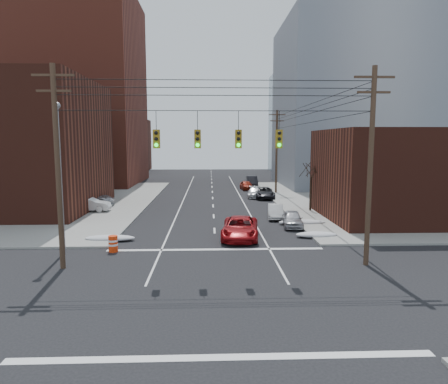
{
  "coord_description": "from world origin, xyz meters",
  "views": [
    {
      "loc": [
        -0.37,
        -18.67,
        7.0
      ],
      "look_at": [
        0.77,
        12.45,
        3.0
      ],
      "focal_mm": 32.0,
      "sensor_mm": 36.0,
      "label": 1
    }
  ],
  "objects": [
    {
      "name": "lot_car_b",
      "position": [
        -13.17,
        23.58,
        0.89
      ],
      "size": [
        5.53,
        2.96,
        1.48
      ],
      "primitive_type": "imported",
      "rotation": [
        0.0,
        0.0,
        1.67
      ],
      "color": "silver",
      "rests_on": "sidewalk_nw"
    },
    {
      "name": "building_storefront",
      "position": [
        18.0,
        16.0,
        4.0
      ],
      "size": [
        16.0,
        12.0,
        8.0
      ],
      "primitive_type": "cube",
      "color": "#491F16",
      "rests_on": "ground"
    },
    {
      "name": "utility_pole_far",
      "position": [
        8.5,
        34.0,
        5.78
      ],
      "size": [
        2.2,
        0.28,
        11.0
      ],
      "color": "#473323",
      "rests_on": "ground"
    },
    {
      "name": "sidewalk_ne",
      "position": [
        27.0,
        27.0,
        0.07
      ],
      "size": [
        40.0,
        40.0,
        0.15
      ],
      "primitive_type": "cube",
      "color": "gray",
      "rests_on": "ground"
    },
    {
      "name": "utility_pole_right",
      "position": [
        8.5,
        3.0,
        5.78
      ],
      "size": [
        2.2,
        0.28,
        11.0
      ],
      "color": "#473323",
      "rests_on": "ground"
    },
    {
      "name": "construction_barrel",
      "position": [
        -6.5,
        6.22,
        0.53
      ],
      "size": [
        0.77,
        0.77,
        1.04
      ],
      "rotation": [
        0.0,
        0.0,
        0.37
      ],
      "color": "red",
      "rests_on": "ground"
    },
    {
      "name": "parked_car_c",
      "position": [
        6.35,
        29.5,
        0.68
      ],
      "size": [
        2.46,
        5.0,
        1.37
      ],
      "primitive_type": "imported",
      "rotation": [
        0.0,
        0.0,
        -0.04
      ],
      "color": "black",
      "rests_on": "ground"
    },
    {
      "name": "lot_car_a",
      "position": [
        -12.22,
        20.25,
        0.84
      ],
      "size": [
        4.22,
        1.49,
        1.39
      ],
      "primitive_type": "imported",
      "rotation": [
        0.0,
        0.0,
        1.58
      ],
      "color": "silver",
      "rests_on": "sidewalk_nw"
    },
    {
      "name": "building_brick_far",
      "position": [
        -26.0,
        74.0,
        6.0
      ],
      "size": [
        22.0,
        18.0,
        12.0
      ],
      "primitive_type": "cube",
      "color": "#491F16",
      "rests_on": "ground"
    },
    {
      "name": "ground",
      "position": [
        0.0,
        0.0,
        0.0
      ],
      "size": [
        160.0,
        160.0,
        0.0
      ],
      "primitive_type": "plane",
      "color": "black",
      "rests_on": "ground"
    },
    {
      "name": "building_office",
      "position": [
        22.0,
        44.0,
        12.5
      ],
      "size": [
        22.0,
        20.0,
        25.0
      ],
      "primitive_type": "cube",
      "color": "gray",
      "rests_on": "ground"
    },
    {
      "name": "lot_car_d",
      "position": [
        -17.52,
        24.77,
        0.85
      ],
      "size": [
        4.32,
        2.22,
        1.41
      ],
      "primitive_type": "imported",
      "rotation": [
        0.0,
        0.0,
        1.71
      ],
      "color": "#9F9FA3",
      "rests_on": "sidewalk_nw"
    },
    {
      "name": "snow_ne",
      "position": [
        7.4,
        9.5,
        0.21
      ],
      "size": [
        3.0,
        1.08,
        0.42
      ],
      "primitive_type": "ellipsoid",
      "color": "silver",
      "rests_on": "ground"
    },
    {
      "name": "building_brick_tall",
      "position": [
        -24.0,
        48.0,
        15.0
      ],
      "size": [
        24.0,
        20.0,
        30.0
      ],
      "primitive_type": "cube",
      "color": "brown",
      "rests_on": "ground"
    },
    {
      "name": "building_glass",
      "position": [
        24.0,
        70.0,
        11.0
      ],
      "size": [
        20.0,
        18.0,
        22.0
      ],
      "primitive_type": "cube",
      "color": "gray",
      "rests_on": "ground"
    },
    {
      "name": "parked_car_e",
      "position": [
        4.93,
        38.26,
        0.65
      ],
      "size": [
        1.86,
        3.92,
        1.29
      ],
      "primitive_type": "imported",
      "rotation": [
        0.0,
        0.0,
        0.09
      ],
      "color": "maroon",
      "rests_on": "ground"
    },
    {
      "name": "street_light",
      "position": [
        -9.5,
        6.0,
        5.54
      ],
      "size": [
        0.44,
        0.44,
        9.32
      ],
      "color": "gray",
      "rests_on": "ground"
    },
    {
      "name": "snow_east_far",
      "position": [
        7.4,
        14.0,
        0.21
      ],
      "size": [
        4.0,
        1.08,
        0.42
      ],
      "primitive_type": "ellipsoid",
      "color": "silver",
      "rests_on": "ground"
    },
    {
      "name": "parked_car_a",
      "position": [
        6.4,
        13.21,
        0.66
      ],
      "size": [
        1.96,
        3.99,
        1.31
      ],
      "primitive_type": "imported",
      "rotation": [
        0.0,
        0.0,
        -0.11
      ],
      "color": "#AFAFB4",
      "rests_on": "ground"
    },
    {
      "name": "parked_car_b",
      "position": [
        5.62,
        16.89,
        0.62
      ],
      "size": [
        1.8,
        3.91,
        1.24
      ],
      "primitive_type": "imported",
      "rotation": [
        0.0,
        0.0,
        -0.13
      ],
      "color": "silver",
      "rests_on": "ground"
    },
    {
      "name": "parked_car_d",
      "position": [
        5.26,
        30.44,
        0.62
      ],
      "size": [
        2.18,
        4.42,
        1.23
      ],
      "primitive_type": "imported",
      "rotation": [
        0.0,
        0.0,
        -0.11
      ],
      "color": "#B5B6BB",
      "rests_on": "ground"
    },
    {
      "name": "utility_pole_left",
      "position": [
        -8.5,
        3.0,
        5.78
      ],
      "size": [
        2.2,
        0.28,
        11.0
      ],
      "color": "#473323",
      "rests_on": "ground"
    },
    {
      "name": "traffic_signals",
      "position": [
        0.1,
        2.97,
        7.17
      ],
      "size": [
        17.0,
        0.42,
        2.02
      ],
      "color": "black",
      "rests_on": "ground"
    },
    {
      "name": "lot_car_c",
      "position": [
        -18.88,
        24.1,
        0.8
      ],
      "size": [
        4.8,
        3.49,
        1.29
      ],
      "primitive_type": "imported",
      "rotation": [
        0.0,
        0.0,
        1.15
      ],
      "color": "black",
      "rests_on": "sidewalk_nw"
    },
    {
      "name": "parked_car_f",
      "position": [
        6.24,
        43.14,
        0.77
      ],
      "size": [
        1.76,
        4.69,
        1.53
      ],
      "primitive_type": "imported",
      "rotation": [
        0.0,
        0.0,
        -0.03
      ],
      "color": "black",
      "rests_on": "ground"
    },
    {
      "name": "bare_tree",
      "position": [
        9.59,
        20.0,
        2.32
      ],
      "size": [
        2.09,
        2.2,
        4.93
      ],
      "color": "black",
      "rests_on": "ground"
    },
    {
      "name": "red_pickup",
      "position": [
        1.82,
        9.48,
        0.76
      ],
      "size": [
        3.12,
        5.72,
        1.52
      ],
      "primitive_type": "imported",
      "rotation": [
        0.0,
        0.0,
        -0.11
      ],
      "color": "maroon",
      "rests_on": "ground"
    },
    {
      "name": "snow_nw",
      "position": [
        -7.4,
        9.0,
        0.21
      ],
      "size": [
        3.5,
        1.08,
        0.42
      ],
      "primitive_type": "ellipsoid",
      "color": "silver",
      "rests_on": "ground"
    }
  ]
}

